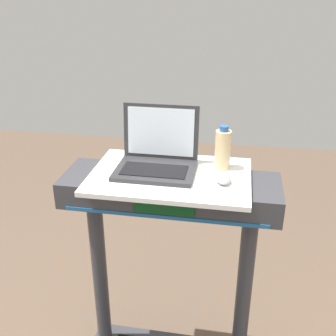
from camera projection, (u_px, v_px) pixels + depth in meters
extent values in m
cylinder|color=#38383D|center=(100.00, 274.00, 1.96)|extent=(0.07, 0.07, 0.85)
cylinder|color=#38383D|center=(244.00, 291.00, 1.85)|extent=(0.07, 0.07, 0.85)
cube|color=#38383D|center=(170.00, 190.00, 1.70)|extent=(0.90, 0.28, 0.11)
cube|color=#0C3F19|center=(164.00, 207.00, 1.57)|extent=(0.24, 0.01, 0.06)
cube|color=#1E598C|center=(164.00, 217.00, 1.59)|extent=(0.81, 0.00, 0.02)
cube|color=white|center=(170.00, 176.00, 1.67)|extent=(0.65, 0.44, 0.02)
cube|color=#2D2D30|center=(155.00, 171.00, 1.68)|extent=(0.32, 0.23, 0.02)
cube|color=black|center=(154.00, 170.00, 1.66)|extent=(0.26, 0.13, 0.00)
cube|color=#2D2D30|center=(161.00, 132.00, 1.74)|extent=(0.32, 0.03, 0.23)
cube|color=white|center=(161.00, 132.00, 1.74)|extent=(0.28, 0.02, 0.20)
ellipsoid|color=#B2B2B7|center=(223.00, 178.00, 1.60)|extent=(0.08, 0.11, 0.03)
cylinder|color=beige|center=(223.00, 150.00, 1.69)|extent=(0.07, 0.07, 0.16)
cylinder|color=#2659A5|center=(224.00, 129.00, 1.65)|extent=(0.04, 0.04, 0.02)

